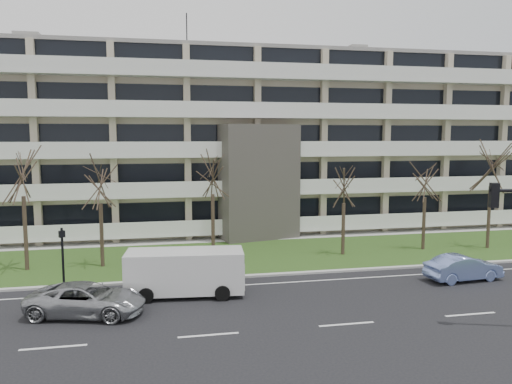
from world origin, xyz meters
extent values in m
plane|color=black|center=(0.00, 0.00, 0.00)|extent=(160.00, 160.00, 0.00)
cube|color=#2D4C19|center=(0.00, 13.00, 0.03)|extent=(90.00, 10.00, 0.06)
cube|color=#B2B2AD|center=(0.00, 8.00, 0.06)|extent=(90.00, 0.35, 0.12)
cube|color=#B2B2AD|center=(0.00, 18.50, 0.04)|extent=(90.00, 2.00, 0.08)
cube|color=white|center=(0.00, 6.50, 0.01)|extent=(90.00, 0.12, 0.01)
cube|color=#B7A98E|center=(0.00, 25.50, 7.50)|extent=(60.00, 12.00, 15.00)
cube|color=gray|center=(0.00, 25.50, 15.15)|extent=(60.50, 12.50, 0.30)
cube|color=#4C4742|center=(0.00, 18.50, 4.50)|extent=(6.39, 3.69, 9.00)
cube|color=black|center=(0.00, 18.30, 2.00)|extent=(4.92, 1.19, 3.50)
cube|color=gray|center=(-18.00, 25.50, 15.90)|extent=(2.00, 2.00, 1.20)
cylinder|color=black|center=(-5.00, 25.50, 17.00)|extent=(0.10, 0.10, 3.50)
cube|color=black|center=(0.00, 19.48, 2.10)|extent=(58.00, 0.10, 1.80)
cube|color=white|center=(0.00, 18.80, 0.60)|extent=(58.00, 1.40, 0.22)
cube|color=white|center=(0.00, 18.15, 1.20)|extent=(58.00, 0.08, 1.00)
cube|color=black|center=(0.00, 19.48, 5.10)|extent=(58.00, 0.10, 1.80)
cube|color=white|center=(0.00, 18.80, 3.60)|extent=(58.00, 1.40, 0.22)
cube|color=white|center=(0.00, 18.15, 4.20)|extent=(58.00, 0.08, 1.00)
cube|color=black|center=(0.00, 19.48, 8.10)|extent=(58.00, 0.10, 1.80)
cube|color=white|center=(0.00, 18.80, 6.60)|extent=(58.00, 1.40, 0.22)
cube|color=white|center=(0.00, 18.15, 7.20)|extent=(58.00, 0.08, 1.00)
cube|color=black|center=(0.00, 19.48, 11.10)|extent=(58.00, 0.10, 1.80)
cube|color=white|center=(0.00, 18.80, 9.60)|extent=(58.00, 1.40, 0.22)
cube|color=white|center=(0.00, 18.15, 10.20)|extent=(58.00, 0.08, 1.00)
cube|color=black|center=(0.00, 19.48, 14.10)|extent=(58.00, 0.10, 1.80)
cube|color=white|center=(0.00, 18.80, 12.60)|extent=(58.00, 1.40, 0.22)
cube|color=white|center=(0.00, 18.15, 13.20)|extent=(58.00, 0.08, 1.00)
imported|color=#A0A3A7|center=(-11.17, 3.42, 0.73)|extent=(5.68, 3.64, 1.46)
imported|color=#7E96DB|center=(8.95, 4.96, 0.72)|extent=(4.49, 1.92, 1.44)
cube|color=silver|center=(-6.60, 5.45, 1.26)|extent=(6.10, 2.76, 2.08)
cube|color=black|center=(-6.60, 5.45, 1.86)|extent=(5.65, 2.55, 0.77)
cube|color=silver|center=(-3.82, 5.17, 1.10)|extent=(0.59, 2.11, 1.31)
cylinder|color=black|center=(-8.57, 4.54, 0.38)|extent=(0.79, 0.35, 0.77)
cylinder|color=black|center=(-8.35, 6.72, 0.38)|extent=(0.79, 0.35, 0.77)
cylinder|color=black|center=(-4.86, 4.17, 0.38)|extent=(0.79, 0.35, 0.77)
cylinder|color=black|center=(-4.64, 6.35, 0.38)|extent=(0.79, 0.35, 0.77)
cube|color=black|center=(5.63, -1.67, 5.70)|extent=(0.41, 0.41, 1.02)
sphere|color=red|center=(5.63, -1.67, 6.02)|extent=(0.20, 0.20, 0.20)
sphere|color=orange|center=(5.63, -1.67, 5.70)|extent=(0.20, 0.20, 0.20)
sphere|color=green|center=(5.63, -1.67, 5.37)|extent=(0.20, 0.20, 0.20)
cylinder|color=black|center=(-12.93, 7.95, 1.63)|extent=(0.13, 0.13, 3.26)
cube|color=black|center=(-12.93, 7.95, 2.94)|extent=(0.38, 0.34, 0.35)
sphere|color=red|center=(-12.93, 7.95, 2.94)|extent=(0.15, 0.15, 0.15)
cylinder|color=#382B21|center=(-15.71, 12.02, 2.27)|extent=(0.24, 0.24, 4.54)
cylinder|color=#382B21|center=(-11.32, 11.98, 2.00)|extent=(0.24, 0.24, 3.99)
cylinder|color=#382B21|center=(-4.31, 12.79, 2.15)|extent=(0.24, 0.24, 4.31)
cylinder|color=#382B21|center=(4.50, 11.98, 1.79)|extent=(0.24, 0.24, 3.57)
cylinder|color=#382B21|center=(10.69, 12.30, 1.90)|extent=(0.24, 0.24, 3.79)
cylinder|color=#382B21|center=(15.48, 11.74, 2.26)|extent=(0.24, 0.24, 4.53)
camera|label=1|loc=(-8.00, -19.62, 8.13)|focal=35.00mm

